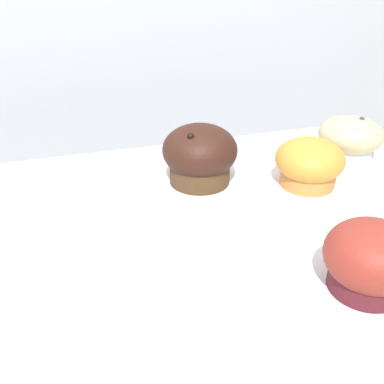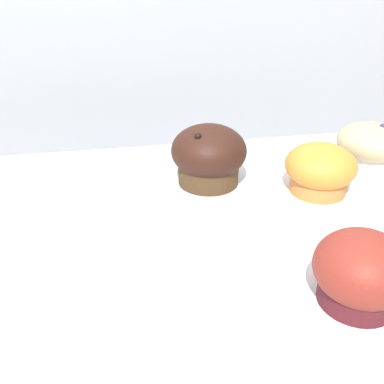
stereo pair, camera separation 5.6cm
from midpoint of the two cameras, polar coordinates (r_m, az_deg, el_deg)
name	(u,v)px [view 1 (the left image)]	position (r m, az deg, el deg)	size (l,w,h in m)	color
wall_back	(104,120)	(1.08, -12.59, 8.89)	(3.20, 0.10, 1.80)	#B2B7BC
muffin_front_center	(200,155)	(0.66, -1.42, 4.64)	(0.11, 0.11, 0.09)	#47301B
muffin_back_right	(370,260)	(0.48, 18.66, -8.28)	(0.10, 0.10, 0.08)	#501920
muffin_front_right	(350,137)	(0.78, 17.55, 6.57)	(0.11, 0.11, 0.07)	silver
muffin_back_center	(309,163)	(0.67, 12.39, 3.53)	(0.10, 0.10, 0.07)	#CC7D3C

